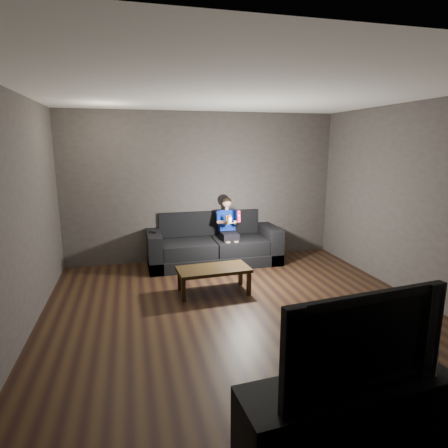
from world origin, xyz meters
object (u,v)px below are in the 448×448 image
object	(u,v)px
media_console	(347,418)
coffee_table	(214,271)
sofa	(213,247)
child	(228,223)

from	to	relation	value
media_console	coffee_table	bearing A→B (deg)	90.59
sofa	media_console	world-z (taller)	sofa
child	coffee_table	bearing A→B (deg)	-113.04
sofa	child	size ratio (longest dim) A/B	2.25
child	sofa	bearing A→B (deg)	164.77
child	coffee_table	distance (m)	1.50
sofa	media_console	distance (m)	4.47
sofa	coffee_table	bearing A→B (deg)	-102.03
child	media_console	world-z (taller)	child
coffee_table	sofa	bearing A→B (deg)	77.97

